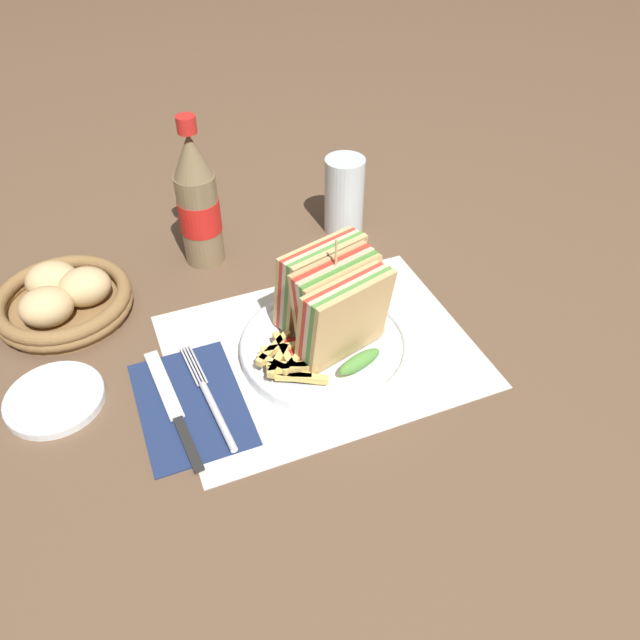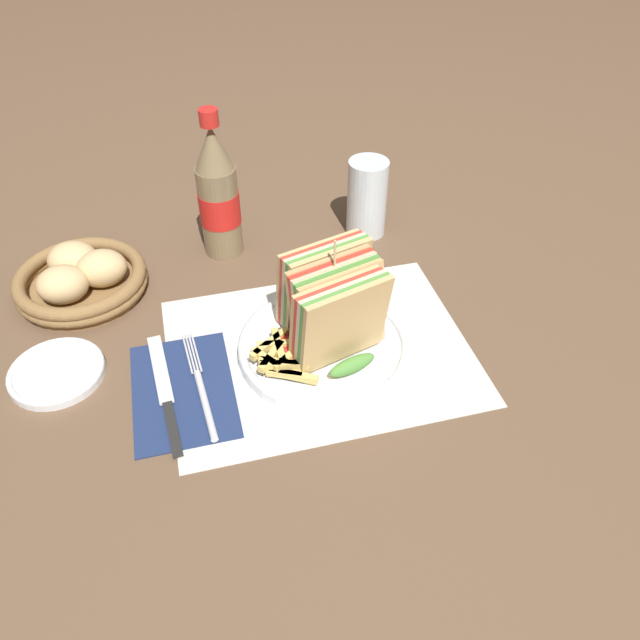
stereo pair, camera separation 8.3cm
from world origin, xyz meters
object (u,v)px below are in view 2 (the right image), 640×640
(plate_main, at_px, (324,346))
(glass_near, at_px, (367,202))
(side_saucer, at_px, (57,372))
(fork, at_px, (202,393))
(club_sandwich, at_px, (333,304))
(coke_bottle_near, at_px, (218,195))
(knife, at_px, (165,392))
(bread_basket, at_px, (81,278))

(plate_main, distance_m, glass_near, 0.30)
(side_saucer, bearing_deg, fork, -25.40)
(club_sandwich, relative_size, coke_bottle_near, 0.74)
(plate_main, bearing_deg, club_sandwich, 18.70)
(coke_bottle_near, bearing_deg, fork, -102.76)
(plate_main, relative_size, knife, 1.09)
(plate_main, bearing_deg, coke_bottle_near, 109.60)
(bread_basket, bearing_deg, fork, -59.84)
(glass_near, height_order, bread_basket, glass_near)
(bread_basket, bearing_deg, glass_near, 6.48)
(plate_main, relative_size, bread_basket, 1.20)
(club_sandwich, height_order, fork, club_sandwich)
(bread_basket, height_order, side_saucer, bread_basket)
(coke_bottle_near, xyz_separation_m, bread_basket, (-0.22, -0.06, -0.08))
(glass_near, bearing_deg, fork, -135.20)
(club_sandwich, distance_m, bread_basket, 0.39)
(club_sandwich, relative_size, fork, 0.92)
(fork, distance_m, knife, 0.05)
(club_sandwich, bearing_deg, glass_near, 63.67)
(club_sandwich, bearing_deg, fork, -165.60)
(plate_main, bearing_deg, bread_basket, 145.87)
(plate_main, bearing_deg, glass_near, 61.76)
(bread_basket, bearing_deg, knife, -66.71)
(coke_bottle_near, distance_m, bread_basket, 0.24)
(coke_bottle_near, distance_m, glass_near, 0.24)
(fork, height_order, knife, fork)
(glass_near, bearing_deg, side_saucer, -155.45)
(knife, relative_size, side_saucer, 1.73)
(glass_near, relative_size, side_saucer, 1.06)
(plate_main, xyz_separation_m, side_saucer, (-0.34, 0.04, -0.00))
(club_sandwich, xyz_separation_m, glass_near, (0.13, 0.26, -0.02))
(knife, bearing_deg, fork, -23.44)
(knife, relative_size, coke_bottle_near, 0.89)
(side_saucer, bearing_deg, knife, -27.40)
(club_sandwich, relative_size, bread_basket, 0.91)
(coke_bottle_near, xyz_separation_m, glass_near, (0.24, -0.00, -0.05))
(fork, bearing_deg, plate_main, 9.74)
(plate_main, relative_size, glass_near, 1.79)
(plate_main, xyz_separation_m, fork, (-0.17, -0.04, -0.00))
(knife, height_order, side_saucer, side_saucer)
(glass_near, bearing_deg, club_sandwich, -116.33)
(plate_main, height_order, glass_near, glass_near)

